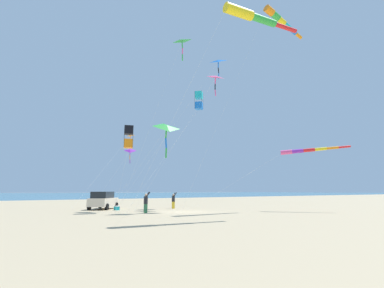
# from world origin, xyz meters

# --- Properties ---
(ground_plane) EXTENTS (600.00, 600.00, 0.00)m
(ground_plane) POSITION_xyz_m (0.00, 0.00, 0.00)
(ground_plane) COLOR tan
(ocean_water_strip) EXTENTS (240.00, 600.00, 0.01)m
(ocean_water_strip) POSITION_xyz_m (-165.00, 0.00, 0.00)
(ocean_water_strip) COLOR #386B84
(ocean_water_strip) RESTS_ON ground_plane
(parked_car) EXTENTS (4.51, 4.14, 1.85)m
(parked_car) POSITION_xyz_m (-8.18, -5.08, 0.95)
(parked_car) COLOR beige
(parked_car) RESTS_ON ground_plane
(cooler_box) EXTENTS (0.62, 0.42, 0.42)m
(cooler_box) POSITION_xyz_m (-5.95, -4.39, 0.21)
(cooler_box) COLOR #1EB7C6
(cooler_box) RESTS_ON ground_plane
(person_adult_flyer) EXTENTS (0.52, 0.62, 1.86)m
(person_adult_flyer) POSITION_xyz_m (-0.95, -3.61, 1.01)
(person_adult_flyer) COLOR #3D7F51
(person_adult_flyer) RESTS_ON ground_plane
(person_child_green_jacket) EXTENTS (0.43, 0.54, 1.78)m
(person_child_green_jacket) POSITION_xyz_m (-4.72, 1.60, 0.97)
(person_child_green_jacket) COLOR gold
(person_child_green_jacket) RESTS_ON ground_plane
(kite_box_teal_far_right) EXTENTS (8.72, 2.63, 8.03)m
(kite_box_teal_far_right) POSITION_xyz_m (-2.45, -4.85, 6.97)
(kite_box_teal_far_right) COLOR black
(kite_box_teal_far_right) RESTS_ON ground_plane
(kite_delta_long_streamer_right) EXTENTS (11.43, 2.36, 8.33)m
(kite_delta_long_streamer_right) POSITION_xyz_m (0.17, -2.22, 7.72)
(kite_delta_long_streamer_right) COLOR green
(kite_delta_long_streamer_right) RESTS_ON ground_plane
(kite_windsock_blue_topmost) EXTENTS (3.70, 14.40, 21.50)m
(kite_windsock_blue_topmost) POSITION_xyz_m (4.90, 9.09, 20.53)
(kite_windsock_blue_topmost) COLOR orange
(kite_windsock_blue_topmost) RESTS_ON ground_plane
(kite_windsock_orange_high_right) EXTENTS (12.70, 9.98, 6.29)m
(kite_windsock_orange_high_right) POSITION_xyz_m (6.14, 10.33, 5.93)
(kite_windsock_orange_high_right) COLOR #EF4C93
(kite_windsock_orange_high_right) RESTS_ON ground_plane
(kite_delta_yellow_midlevel) EXTENTS (2.10, 7.40, 19.61)m
(kite_delta_yellow_midlevel) POSITION_xyz_m (-3.14, 1.54, 19.21)
(kite_delta_yellow_midlevel) COLOR green
(kite_delta_yellow_midlevel) RESTS_ON ground_plane
(kite_delta_red_high_left) EXTENTS (5.26, 8.90, 9.98)m
(kite_delta_red_high_left) POSITION_xyz_m (-14.86, 0.48, 9.67)
(kite_delta_red_high_left) COLOR orange
(kite_delta_red_high_left) RESTS_ON ground_plane
(kite_delta_rainbow_low_near) EXTENTS (4.00, 11.63, 17.51)m
(kite_delta_rainbow_low_near) POSITION_xyz_m (-1.30, 5.48, 17.03)
(kite_delta_rainbow_low_near) COLOR blue
(kite_delta_rainbow_low_near) RESTS_ON ground_plane
(kite_delta_green_low_center) EXTENTS (4.35, 8.08, 14.20)m
(kite_delta_green_low_center) POSITION_xyz_m (0.67, 3.36, 13.85)
(kite_delta_green_low_center) COLOR #EF4C93
(kite_delta_green_low_center) RESTS_ON ground_plane
(kite_box_purple_drifting) EXTENTS (3.06, 10.49, 13.82)m
(kite_box_purple_drifting) POSITION_xyz_m (-3.86, 4.53, 12.73)
(kite_box_purple_drifting) COLOR #1EB7C6
(kite_box_purple_drifting) RESTS_ON ground_plane
(kite_windsock_striped_overhead) EXTENTS (11.57, 9.91, 15.84)m
(kite_windsock_striped_overhead) POSITION_xyz_m (8.67, 0.42, 15.45)
(kite_windsock_striped_overhead) COLOR yellow
(kite_windsock_striped_overhead) RESTS_ON ground_plane
(kite_delta_magenta_far_left) EXTENTS (1.30, 4.75, 7.11)m
(kite_delta_magenta_far_left) POSITION_xyz_m (-9.79, -1.57, 6.75)
(kite_delta_magenta_far_left) COLOR purple
(kite_delta_magenta_far_left) RESTS_ON ground_plane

